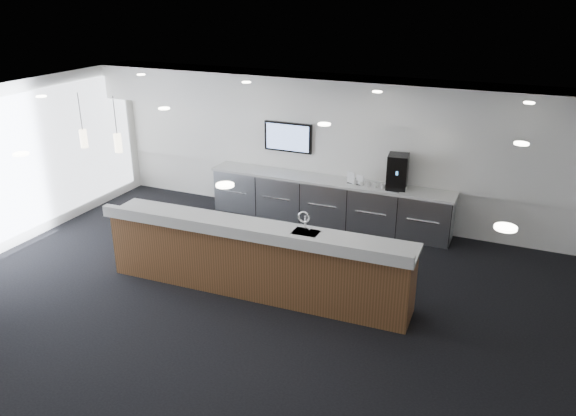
% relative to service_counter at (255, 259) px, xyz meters
% --- Properties ---
extents(ground, '(10.00, 10.00, 0.00)m').
position_rel_service_counter_xyz_m(ground, '(0.09, -0.55, -0.58)').
color(ground, black).
rests_on(ground, ground).
extents(ceiling, '(10.00, 8.00, 0.02)m').
position_rel_service_counter_xyz_m(ceiling, '(0.09, -0.55, 2.42)').
color(ceiling, black).
rests_on(ceiling, back_wall).
extents(back_wall, '(10.00, 0.02, 3.00)m').
position_rel_service_counter_xyz_m(back_wall, '(0.09, 3.45, 0.92)').
color(back_wall, white).
rests_on(back_wall, ground).
extents(soffit_bulkhead, '(10.00, 0.90, 0.70)m').
position_rel_service_counter_xyz_m(soffit_bulkhead, '(0.09, 3.00, 2.07)').
color(soffit_bulkhead, white).
rests_on(soffit_bulkhead, back_wall).
extents(alcove_panel, '(9.80, 0.06, 1.40)m').
position_rel_service_counter_xyz_m(alcove_panel, '(0.09, 3.42, 1.02)').
color(alcove_panel, white).
rests_on(alcove_panel, back_wall).
extents(back_credenza, '(5.06, 0.66, 0.95)m').
position_rel_service_counter_xyz_m(back_credenza, '(0.09, 3.09, -0.10)').
color(back_credenza, '#96999E').
rests_on(back_credenza, ground).
extents(wall_tv, '(1.05, 0.08, 0.62)m').
position_rel_service_counter_xyz_m(wall_tv, '(-0.91, 3.36, 1.07)').
color(wall_tv, black).
rests_on(wall_tv, back_wall).
extents(pendant_left, '(0.12, 0.12, 0.30)m').
position_rel_service_counter_xyz_m(pendant_left, '(-2.31, 0.25, 1.67)').
color(pendant_left, '#FFEEC6').
rests_on(pendant_left, ceiling).
extents(pendant_right, '(0.12, 0.12, 0.30)m').
position_rel_service_counter_xyz_m(pendant_right, '(-3.01, 0.25, 1.67)').
color(pendant_right, '#FFEEC6').
rests_on(pendant_right, ceiling).
extents(ceiling_can_lights, '(7.00, 5.00, 0.02)m').
position_rel_service_counter_xyz_m(ceiling_can_lights, '(0.09, -0.55, 2.39)').
color(ceiling_can_lights, white).
rests_on(ceiling_can_lights, ceiling).
extents(service_counter, '(5.05, 0.99, 1.49)m').
position_rel_service_counter_xyz_m(service_counter, '(0.00, 0.00, 0.00)').
color(service_counter, '#54361C').
rests_on(service_counter, ground).
extents(coffee_machine, '(0.43, 0.53, 0.66)m').
position_rel_service_counter_xyz_m(coffee_machine, '(1.48, 3.12, 0.70)').
color(coffee_machine, black).
rests_on(coffee_machine, back_credenza).
extents(info_sign_left, '(0.17, 0.07, 0.23)m').
position_rel_service_counter_xyz_m(info_sign_left, '(0.59, 3.03, 0.49)').
color(info_sign_left, white).
rests_on(info_sign_left, back_credenza).
extents(info_sign_right, '(0.15, 0.07, 0.21)m').
position_rel_service_counter_xyz_m(info_sign_right, '(0.78, 3.00, 0.48)').
color(info_sign_right, white).
rests_on(info_sign_right, back_credenza).
extents(cup_0, '(0.10, 0.10, 0.09)m').
position_rel_service_counter_xyz_m(cup_0, '(1.66, 3.00, 0.42)').
color(cup_0, white).
rests_on(cup_0, back_credenza).
extents(cup_1, '(0.13, 0.13, 0.09)m').
position_rel_service_counter_xyz_m(cup_1, '(1.52, 3.00, 0.42)').
color(cup_1, white).
rests_on(cup_1, back_credenza).
extents(cup_2, '(0.12, 0.12, 0.09)m').
position_rel_service_counter_xyz_m(cup_2, '(1.38, 3.00, 0.42)').
color(cup_2, white).
rests_on(cup_2, back_credenza).
extents(cup_3, '(0.12, 0.12, 0.09)m').
position_rel_service_counter_xyz_m(cup_3, '(1.24, 3.00, 0.42)').
color(cup_3, white).
rests_on(cup_3, back_credenza).
extents(cup_4, '(0.13, 0.13, 0.09)m').
position_rel_service_counter_xyz_m(cup_4, '(1.10, 3.00, 0.42)').
color(cup_4, white).
rests_on(cup_4, back_credenza).
extents(cup_5, '(0.10, 0.10, 0.09)m').
position_rel_service_counter_xyz_m(cup_5, '(0.96, 3.00, 0.42)').
color(cup_5, white).
rests_on(cup_5, back_credenza).
extents(cup_6, '(0.14, 0.14, 0.09)m').
position_rel_service_counter_xyz_m(cup_6, '(0.82, 3.00, 0.42)').
color(cup_6, white).
rests_on(cup_6, back_credenza).
extents(cup_7, '(0.11, 0.11, 0.09)m').
position_rel_service_counter_xyz_m(cup_7, '(0.68, 3.00, 0.42)').
color(cup_7, white).
rests_on(cup_7, back_credenza).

